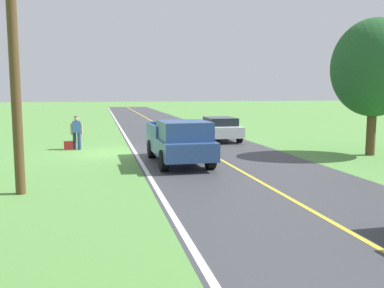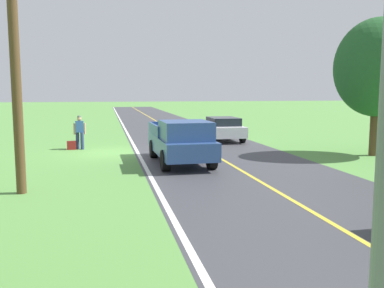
% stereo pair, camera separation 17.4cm
% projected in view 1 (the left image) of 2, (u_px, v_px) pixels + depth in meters
% --- Properties ---
extents(ground_plane, '(200.00, 200.00, 0.00)m').
position_uv_depth(ground_plane, '(110.00, 153.00, 20.38)').
color(ground_plane, '#568E42').
extents(road_surface, '(7.30, 120.00, 0.00)m').
position_uv_depth(road_surface, '(203.00, 150.00, 21.38)').
color(road_surface, '#3D3D42').
rests_on(road_surface, ground).
extents(lane_edge_line, '(0.16, 117.60, 0.00)m').
position_uv_depth(lane_edge_line, '(135.00, 152.00, 20.64)').
color(lane_edge_line, silver).
rests_on(lane_edge_line, ground).
extents(lane_centre_line, '(0.14, 117.60, 0.00)m').
position_uv_depth(lane_centre_line, '(203.00, 150.00, 21.38)').
color(lane_centre_line, gold).
rests_on(lane_centre_line, ground).
extents(hitchhiker_walking, '(0.62, 0.51, 1.75)m').
position_uv_depth(hitchhiker_walking, '(77.00, 130.00, 21.49)').
color(hitchhiker_walking, navy).
rests_on(hitchhiker_walking, ground).
extents(suitcase_carried, '(0.48, 0.24, 0.45)m').
position_uv_depth(suitcase_carried, '(69.00, 146.00, 21.38)').
color(suitcase_carried, maroon).
rests_on(suitcase_carried, ground).
extents(pickup_truck_passing, '(2.18, 5.44, 1.82)m').
position_uv_depth(pickup_truck_passing, '(180.00, 141.00, 17.20)').
color(pickup_truck_passing, '#2D4C84').
rests_on(pickup_truck_passing, ground).
extents(tree_far_side_near, '(3.89, 3.89, 6.28)m').
position_uv_depth(tree_far_side_near, '(374.00, 68.00, 19.18)').
color(tree_far_side_near, brown).
rests_on(tree_far_side_near, ground).
extents(sedan_near_oncoming, '(2.01, 4.44, 1.41)m').
position_uv_depth(sedan_near_oncoming, '(219.00, 128.00, 25.45)').
color(sedan_near_oncoming, silver).
rests_on(sedan_near_oncoming, ground).
extents(utility_pole_roadside, '(0.28, 0.28, 8.73)m').
position_uv_depth(utility_pole_roadside, '(13.00, 41.00, 11.71)').
color(utility_pole_roadside, brown).
rests_on(utility_pole_roadside, ground).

